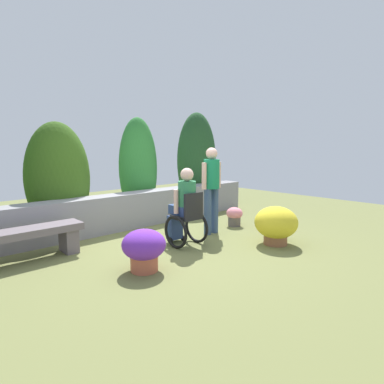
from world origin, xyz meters
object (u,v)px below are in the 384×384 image
Objects in this scene: flower_pot_red_accent at (272,219)px; stone_bench at (28,239)px; person_in_wheelchair at (185,209)px; flower_pot_purple_near at (276,224)px; flower_pot_terracotta_by_wall at (144,248)px; person_standing_companion at (211,185)px; flower_pot_small_foreground at (234,216)px.

stone_bench is at bearing 161.20° from flower_pot_red_accent.
flower_pot_purple_near is at bearing -37.71° from person_in_wheelchair.
stone_bench is at bearing 124.69° from flower_pot_terracotta_by_wall.
person_standing_companion is at bearing 104.08° from flower_pot_purple_near.
stone_bench is 1.81m from flower_pot_terracotta_by_wall.
person_standing_companion is at bearing -18.99° from stone_bench.
person_standing_companion reaches higher than flower_pot_purple_near.
flower_pot_purple_near is (1.18, -1.04, -0.27)m from person_in_wheelchair.
person_standing_companion reaches higher than person_in_wheelchair.
flower_pot_purple_near is at bearing -143.72° from flower_pot_red_accent.
person_in_wheelchair reaches higher than flower_pot_terracotta_by_wall.
person_standing_companion reaches higher than flower_pot_red_accent.
stone_bench is 0.95× the size of person_standing_companion.
person_standing_companion is 1.51m from flower_pot_red_accent.
flower_pot_purple_near is (3.38, -2.05, 0.02)m from stone_bench.
flower_pot_terracotta_by_wall is (-2.04, -0.68, -0.64)m from person_standing_companion.
stone_bench is 2.63× the size of flower_pot_terracotta_by_wall.
flower_pot_terracotta_by_wall is at bearing -59.46° from stone_bench.
stone_bench reaches higher than flower_pot_red_accent.
flower_pot_terracotta_by_wall is at bearing -154.15° from person_in_wheelchair.
flower_pot_terracotta_by_wall is (-1.18, -0.48, -0.30)m from person_in_wheelchair.
stone_bench is 2.14× the size of flower_pot_purple_near.
stone_bench reaches higher than flower_pot_small_foreground.
flower_pot_small_foreground is (0.80, 0.07, -0.74)m from person_standing_companion.
flower_pot_small_foreground is at bearing 14.75° from flower_pot_terracotta_by_wall.
flower_pot_red_accent is 0.95× the size of flower_pot_small_foreground.
flower_pot_terracotta_by_wall is 1.49× the size of flower_pot_small_foreground.
person_in_wheelchair is 1.73m from flower_pot_small_foreground.
person_standing_companion is at bearing 18.31° from flower_pot_terracotta_by_wall.
person_in_wheelchair is at bearing -151.65° from person_standing_companion.
flower_pot_purple_near reaches higher than flower_pot_red_accent.
flower_pot_terracotta_by_wall is 3.19m from flower_pot_red_accent.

